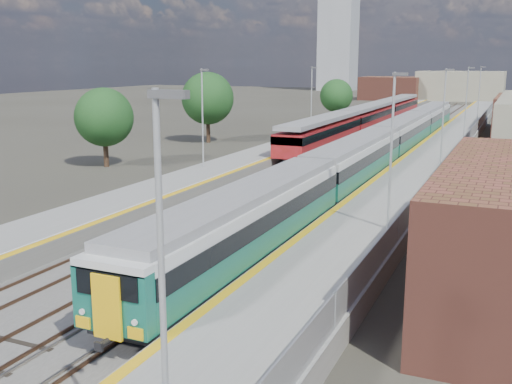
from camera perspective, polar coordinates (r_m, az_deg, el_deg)
The scene contains 11 objects.
ground at distance 58.34m, azimuth 11.58°, elevation 3.14°, with size 320.00×320.00×0.00m, color #47443A.
ballast_bed at distance 61.24m, azimuth 10.03°, elevation 3.65°, with size 10.50×155.00×0.06m, color #565451.
tracks at distance 62.71m, azimuth 10.93°, elevation 3.88°, with size 8.96×160.00×0.17m.
platform_right at distance 59.85m, azimuth 17.07°, elevation 3.59°, with size 4.70×155.00×8.52m.
platform_left at distance 63.11m, azimuth 4.03°, elevation 4.50°, with size 4.30×155.00×8.52m.
buildings at distance 148.10m, azimuth 12.34°, elevation 12.59°, with size 72.00×185.50×40.00m.
green_train at distance 52.66m, azimuth 12.04°, elevation 4.48°, with size 2.72×75.74×2.99m.
red_train at distance 77.63m, azimuth 10.70°, elevation 6.96°, with size 2.88×58.37×3.63m.
tree_a at distance 53.76m, azimuth -14.27°, elevation 6.91°, with size 5.08×5.08×6.88m.
tree_b at distance 68.50m, azimuth -4.62°, elevation 8.88°, with size 5.89×5.89×7.98m.
tree_c at distance 91.10m, azimuth 7.66°, elevation 9.08°, with size 4.89×4.89×6.62m.
Camera 1 is at (12.09, -6.37, 8.91)m, focal length 42.00 mm.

